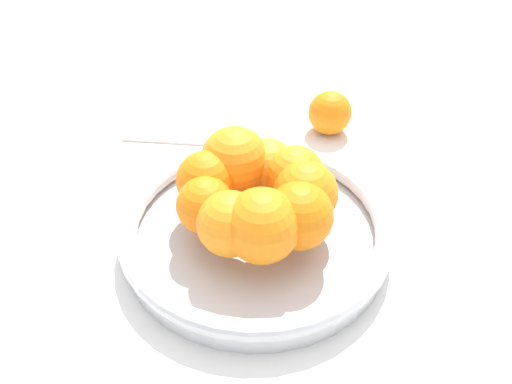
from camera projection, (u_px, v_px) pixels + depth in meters
ground_plane at (256, 242)px, 0.60m from camera, size 4.00×4.00×0.00m
fruit_bowl at (256, 229)px, 0.59m from camera, size 0.32×0.32×0.04m
orange_pile at (257, 192)px, 0.55m from camera, size 0.19×0.19×0.08m
stray_orange at (330, 113)px, 0.77m from camera, size 0.07×0.07×0.07m
napkin_folded at (187, 114)px, 0.83m from camera, size 0.19×0.19×0.01m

